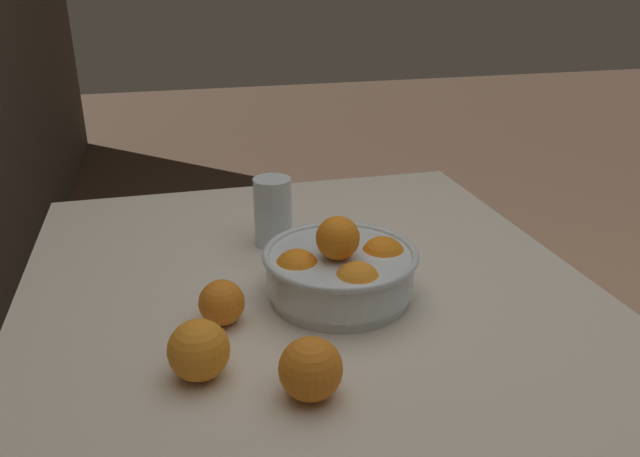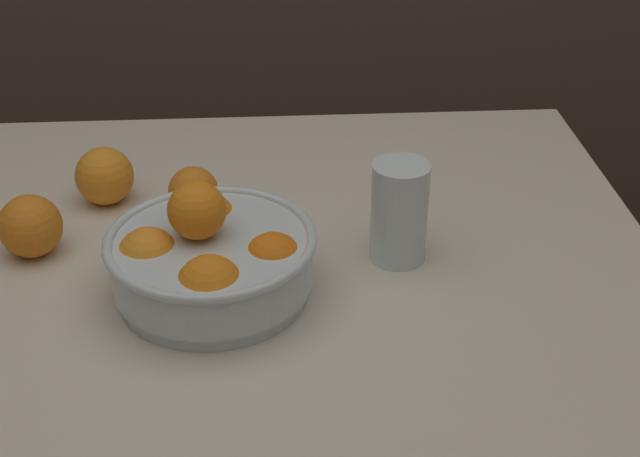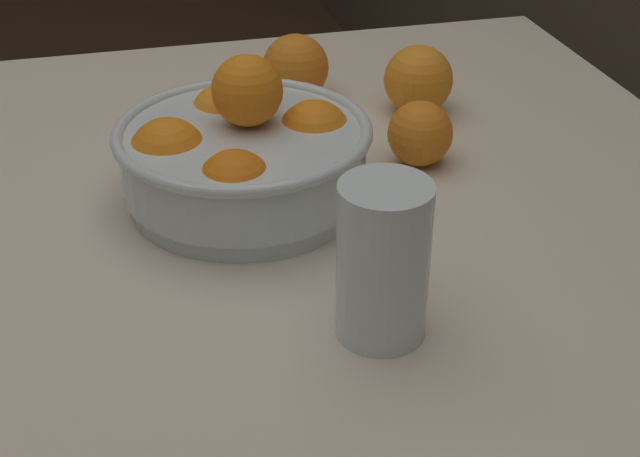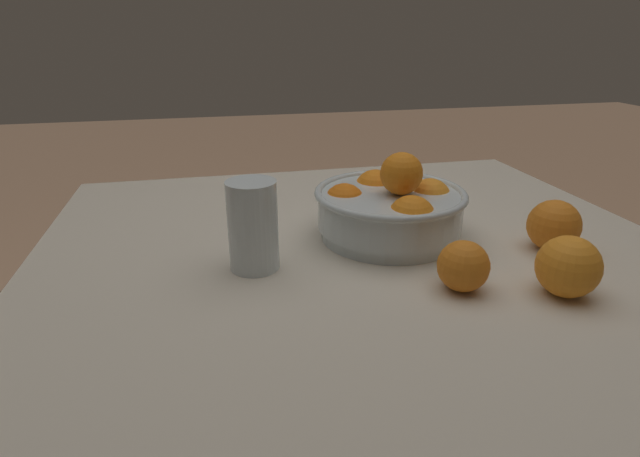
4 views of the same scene
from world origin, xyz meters
name	(u,v)px [view 2 (image 2 of 4)]	position (x,y,z in m)	size (l,w,h in m)	color
dining_table	(265,332)	(0.00, 0.00, 0.68)	(1.03, 0.95, 0.78)	beige
fruit_bowl	(210,259)	(-0.06, -0.04, 0.83)	(0.25, 0.25, 0.15)	silver
juice_glass	(399,218)	(0.17, 0.03, 0.84)	(0.07, 0.07, 0.13)	#F4A314
orange_loose_near_bowl	(104,176)	(-0.22, 0.19, 0.82)	(0.08, 0.08, 0.08)	orange
orange_loose_front	(193,192)	(-0.09, 0.15, 0.81)	(0.07, 0.07, 0.07)	orange
orange_loose_aside	(30,226)	(-0.29, 0.06, 0.82)	(0.08, 0.08, 0.08)	orange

